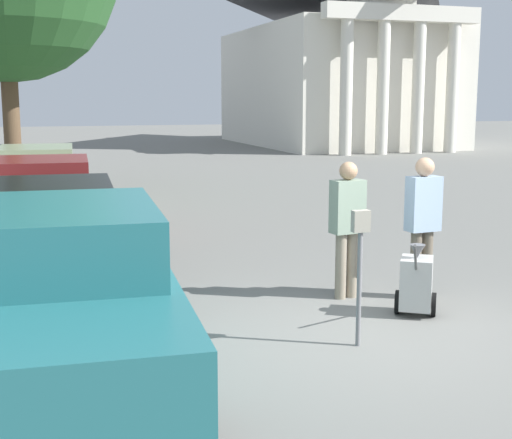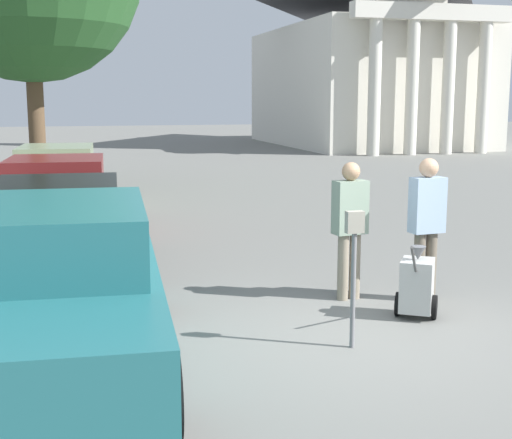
{
  "view_description": "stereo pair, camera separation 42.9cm",
  "coord_description": "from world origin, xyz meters",
  "px_view_note": "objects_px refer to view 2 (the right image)",
  "views": [
    {
      "loc": [
        -3.48,
        -6.55,
        2.52
      ],
      "look_at": [
        -0.87,
        1.35,
        1.1
      ],
      "focal_mm": 50.0,
      "sensor_mm": 36.0,
      "label": 1
    },
    {
      "loc": [
        -3.07,
        -6.67,
        2.52
      ],
      "look_at": [
        -0.87,
        1.35,
        1.1
      ],
      "focal_mm": 50.0,
      "sensor_mm": 36.0,
      "label": 2
    }
  ],
  "objects_px": {
    "parked_car_maroon": "(58,200)",
    "parking_meter": "(354,254)",
    "person_worker": "(350,222)",
    "parked_car_black": "(58,234)",
    "parked_car_sage": "(58,180)",
    "person_supervisor": "(427,220)",
    "church": "(369,36)",
    "parked_car_teal": "(57,294)",
    "equipment_cart": "(417,285)"
  },
  "relations": [
    {
      "from": "person_supervisor",
      "to": "parked_car_maroon",
      "type": "bearing_deg",
      "value": -56.0
    },
    {
      "from": "person_worker",
      "to": "church",
      "type": "relative_size",
      "value": 0.08
    },
    {
      "from": "parked_car_sage",
      "to": "parking_meter",
      "type": "xyz_separation_m",
      "value": [
        2.89,
        -10.16,
        0.28
      ]
    },
    {
      "from": "parked_car_black",
      "to": "parked_car_sage",
      "type": "xyz_separation_m",
      "value": [
        0.0,
        6.58,
        0.03
      ]
    },
    {
      "from": "parked_car_teal",
      "to": "parked_car_sage",
      "type": "distance_m",
      "value": 10.03
    },
    {
      "from": "parked_car_teal",
      "to": "parked_car_maroon",
      "type": "bearing_deg",
      "value": 94.12
    },
    {
      "from": "parked_car_maroon",
      "to": "parked_car_sage",
      "type": "relative_size",
      "value": 0.91
    },
    {
      "from": "equipment_cart",
      "to": "person_worker",
      "type": "bearing_deg",
      "value": 150.25
    },
    {
      "from": "parking_meter",
      "to": "person_worker",
      "type": "height_order",
      "value": "person_worker"
    },
    {
      "from": "parked_car_black",
      "to": "parking_meter",
      "type": "bearing_deg",
      "value": -47.06
    },
    {
      "from": "church",
      "to": "parking_meter",
      "type": "bearing_deg",
      "value": -114.21
    },
    {
      "from": "person_supervisor",
      "to": "parked_car_teal",
      "type": "bearing_deg",
      "value": 11.31
    },
    {
      "from": "person_supervisor",
      "to": "parked_car_sage",
      "type": "bearing_deg",
      "value": -67.46
    },
    {
      "from": "parked_car_sage",
      "to": "church",
      "type": "xyz_separation_m",
      "value": [
        16.06,
        19.14,
        5.06
      ]
    },
    {
      "from": "parked_car_maroon",
      "to": "church",
      "type": "bearing_deg",
      "value": 58.35
    },
    {
      "from": "parked_car_maroon",
      "to": "person_supervisor",
      "type": "height_order",
      "value": "person_supervisor"
    },
    {
      "from": "person_worker",
      "to": "equipment_cart",
      "type": "xyz_separation_m",
      "value": [
        0.46,
        -0.92,
        -0.61
      ]
    },
    {
      "from": "parked_car_teal",
      "to": "church",
      "type": "xyz_separation_m",
      "value": [
        16.07,
        29.17,
        5.02
      ]
    },
    {
      "from": "parked_car_teal",
      "to": "church",
      "type": "relative_size",
      "value": 0.23
    },
    {
      "from": "parked_car_teal",
      "to": "parked_car_black",
      "type": "distance_m",
      "value": 3.45
    },
    {
      "from": "parked_car_teal",
      "to": "person_worker",
      "type": "xyz_separation_m",
      "value": [
        3.54,
        1.54,
        0.25
      ]
    },
    {
      "from": "person_worker",
      "to": "person_supervisor",
      "type": "distance_m",
      "value": 0.95
    },
    {
      "from": "parked_car_sage",
      "to": "parking_meter",
      "type": "distance_m",
      "value": 10.57
    },
    {
      "from": "parked_car_black",
      "to": "person_worker",
      "type": "xyz_separation_m",
      "value": [
        3.54,
        -1.92,
        0.33
      ]
    },
    {
      "from": "parked_car_maroon",
      "to": "parking_meter",
      "type": "height_order",
      "value": "parked_car_maroon"
    },
    {
      "from": "parked_car_sage",
      "to": "church",
      "type": "relative_size",
      "value": 0.23
    },
    {
      "from": "person_worker",
      "to": "parked_car_black",
      "type": "bearing_deg",
      "value": -36.07
    },
    {
      "from": "person_worker",
      "to": "church",
      "type": "xyz_separation_m",
      "value": [
        12.53,
        27.64,
        4.77
      ]
    },
    {
      "from": "parked_car_black",
      "to": "person_worker",
      "type": "relative_size",
      "value": 2.8
    },
    {
      "from": "parked_car_maroon",
      "to": "parked_car_sage",
      "type": "height_order",
      "value": "parked_car_sage"
    },
    {
      "from": "person_supervisor",
      "to": "church",
      "type": "bearing_deg",
      "value": -116.84
    },
    {
      "from": "parked_car_black",
      "to": "parked_car_sage",
      "type": "distance_m",
      "value": 6.58
    },
    {
      "from": "parked_car_maroon",
      "to": "parked_car_sage",
      "type": "bearing_deg",
      "value": 94.11
    },
    {
      "from": "parked_car_teal",
      "to": "parking_meter",
      "type": "height_order",
      "value": "parked_car_teal"
    },
    {
      "from": "parked_car_black",
      "to": "person_supervisor",
      "type": "height_order",
      "value": "person_supervisor"
    },
    {
      "from": "parked_car_maroon",
      "to": "person_supervisor",
      "type": "xyz_separation_m",
      "value": [
        4.44,
        -5.63,
        0.35
      ]
    },
    {
      "from": "parked_car_sage",
      "to": "person_worker",
      "type": "height_order",
      "value": "person_worker"
    },
    {
      "from": "equipment_cart",
      "to": "church",
      "type": "relative_size",
      "value": 0.04
    },
    {
      "from": "parking_meter",
      "to": "person_worker",
      "type": "relative_size",
      "value": 0.81
    },
    {
      "from": "parked_car_black",
      "to": "equipment_cart",
      "type": "relative_size",
      "value": 4.89
    },
    {
      "from": "parked_car_black",
      "to": "person_supervisor",
      "type": "bearing_deg",
      "value": -22.42
    },
    {
      "from": "parked_car_teal",
      "to": "parked_car_sage",
      "type": "relative_size",
      "value": 1.0
    },
    {
      "from": "parked_car_black",
      "to": "person_supervisor",
      "type": "relative_size",
      "value": 2.72
    },
    {
      "from": "person_supervisor",
      "to": "parking_meter",
      "type": "bearing_deg",
      "value": 37.12
    },
    {
      "from": "parked_car_black",
      "to": "person_supervisor",
      "type": "distance_m",
      "value": 4.98
    },
    {
      "from": "parked_car_teal",
      "to": "person_supervisor",
      "type": "bearing_deg",
      "value": 19.68
    },
    {
      "from": "parked_car_sage",
      "to": "person_supervisor",
      "type": "distance_m",
      "value": 9.86
    },
    {
      "from": "parked_car_teal",
      "to": "parked_car_black",
      "type": "relative_size",
      "value": 1.08
    },
    {
      "from": "parked_car_maroon",
      "to": "parking_meter",
      "type": "relative_size",
      "value": 3.39
    },
    {
      "from": "parked_car_sage",
      "to": "parking_meter",
      "type": "height_order",
      "value": "parked_car_sage"
    }
  ]
}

